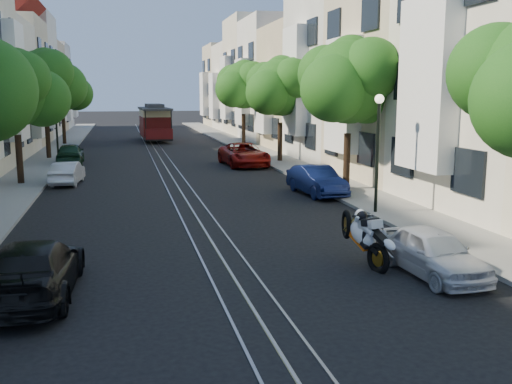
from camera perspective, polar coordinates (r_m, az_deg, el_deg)
ground at (r=42.80m, az=-9.89°, el=3.93°), size 200.00×200.00×0.00m
sidewalk_east at (r=43.81m, az=-0.36°, el=4.29°), size 2.50×80.00×0.12m
sidewalk_west at (r=42.99m, az=-19.60°, el=3.61°), size 2.50×80.00×0.12m
rail_left at (r=42.77m, az=-10.62°, el=3.91°), size 0.06×80.00×0.02m
rail_slot at (r=42.80m, az=-9.89°, el=3.94°), size 0.06×80.00×0.02m
rail_right at (r=42.83m, az=-9.15°, el=3.97°), size 0.06×80.00×0.02m
lane_line at (r=42.80m, az=-9.89°, el=3.93°), size 0.08×80.00×0.01m
townhouses_east at (r=44.78m, az=5.54°, el=10.93°), size 7.75×72.00×12.00m
tree_e_b at (r=25.42m, az=9.41°, el=10.67°), size 4.93×4.08×6.68m
tree_e_c at (r=35.83m, az=2.55°, el=10.30°), size 4.84×3.99×6.52m
tree_e_d at (r=46.51m, az=-1.18°, el=10.54°), size 5.01×4.16×6.85m
tree_w_b at (r=28.87m, az=-22.88°, el=9.26°), size 4.72×3.87×6.27m
tree_w_c at (r=39.77m, az=-20.33°, el=10.34°), size 5.13×4.28×7.09m
tree_w_d at (r=50.70m, az=-18.80°, el=9.67°), size 4.84×3.99×6.52m
lamp_east at (r=20.53m, az=12.11°, el=5.52°), size 0.32×0.32×4.16m
lamp_west at (r=36.74m, az=-19.37°, el=7.01°), size 0.32×0.32×4.16m
sportbike_rider at (r=14.67m, az=10.82°, el=-4.21°), size 0.70×2.12×1.47m
cable_car at (r=53.15m, az=-10.09°, el=7.01°), size 2.75×8.02×3.05m
parked_car_e_near at (r=14.31m, az=17.31°, el=-5.76°), size 1.49×3.44×1.16m
parked_car_e_mid at (r=24.56m, az=6.08°, el=1.16°), size 1.69×3.91×1.25m
parked_car_e_far at (r=34.28m, az=-1.23°, el=3.78°), size 2.55×5.07×1.38m
parked_car_w_near at (r=13.09m, az=-21.38°, el=-7.21°), size 1.96×4.41×1.26m
parked_car_w_mid at (r=28.78m, az=-18.35°, el=1.83°), size 1.47×3.43×1.10m
parked_car_w_far at (r=36.88m, az=-18.08°, el=3.68°), size 1.62×3.87×1.31m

